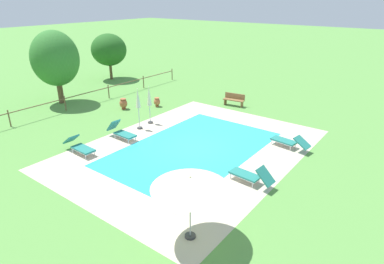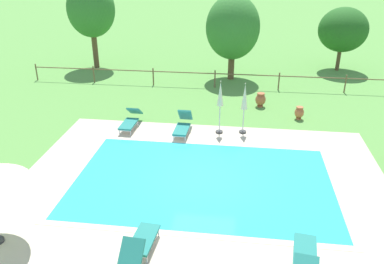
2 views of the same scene
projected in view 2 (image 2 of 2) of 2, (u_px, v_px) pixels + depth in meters
name	position (u px, v px, depth m)	size (l,w,h in m)	color
ground_plane	(203.00, 181.00, 14.17)	(160.00, 160.00, 0.00)	#599342
pool_deck_paving	(203.00, 181.00, 14.17)	(13.20, 9.83, 0.01)	beige
swimming_pool_water	(203.00, 181.00, 14.17)	(9.13, 5.76, 0.01)	#2DB7C6
pool_coping_rim	(203.00, 181.00, 14.17)	(9.61, 6.24, 0.01)	beige
sun_lounger_north_near_steps	(183.00, 125.00, 17.67)	(0.66, 1.90, 0.97)	#237A70
sun_lounger_north_mid	(140.00, 243.00, 10.59)	(0.75, 1.98, 0.91)	#237A70
sun_lounger_north_far	(130.00, 120.00, 18.23)	(0.67, 2.02, 0.83)	#237A70
sun_lounger_north_end	(305.00, 257.00, 10.16)	(0.87, 2.11, 0.77)	#237A70
patio_umbrella_closed_row_west	(244.00, 100.00, 17.23)	(0.32, 0.32, 2.35)	#383838
patio_umbrella_closed_row_mid_west	(220.00, 98.00, 17.18)	(0.32, 0.32, 2.45)	#383838
terracotta_urn_near_fence	(299.00, 113.00, 19.15)	(0.44, 0.44, 0.65)	#B7663D
terracotta_urn_by_tree	(261.00, 99.00, 20.66)	(0.53, 0.53, 0.75)	#A85B38
perimeter_fence	(215.00, 76.00, 23.46)	(22.63, 0.08, 1.05)	brown
tree_far_west	(91.00, 9.00, 26.11)	(3.16, 3.16, 5.81)	brown
tree_west_mid	(233.00, 28.00, 23.96)	(3.29, 3.29, 5.17)	brown
tree_centre	(343.00, 30.00, 25.98)	(3.20, 3.20, 4.18)	brown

